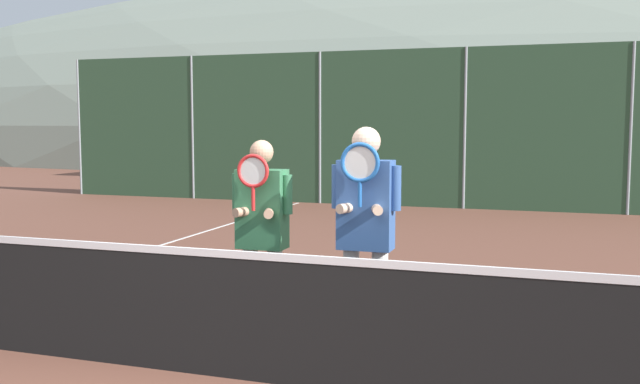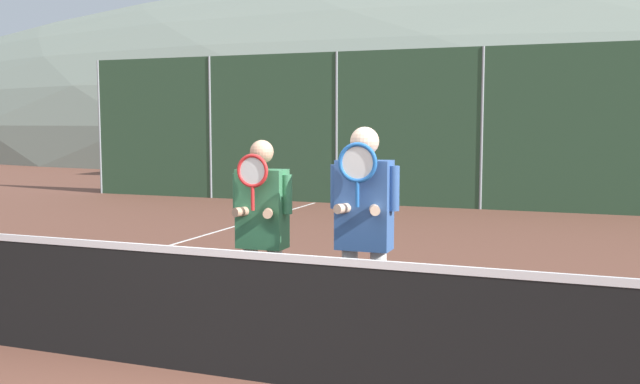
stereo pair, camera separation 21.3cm
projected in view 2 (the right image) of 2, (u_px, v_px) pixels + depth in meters
ground_plane at (263, 382)px, 5.22m from camera, size 120.00×120.00×0.00m
hill_distant at (558, 147)px, 55.26m from camera, size 128.74×71.52×25.03m
clubhouse_building at (504, 123)px, 22.14m from camera, size 18.53×5.50×3.71m
fence_back at (482, 129)px, 15.43m from camera, size 20.10×0.06×3.52m
tennis_net at (262, 316)px, 5.17m from camera, size 10.31×0.09×1.06m
court_line_left_sideline at (96, 267)px, 9.35m from camera, size 0.05×16.00×0.01m
player_leftmost at (262, 227)px, 5.99m from camera, size 0.54×0.34×1.75m
player_center_left at (364, 222)px, 5.61m from camera, size 0.56×0.34×1.86m
car_far_left at (280, 158)px, 19.69m from camera, size 4.57×2.02×1.79m
car_left_of_center at (476, 162)px, 17.82m from camera, size 4.50×1.91×1.77m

